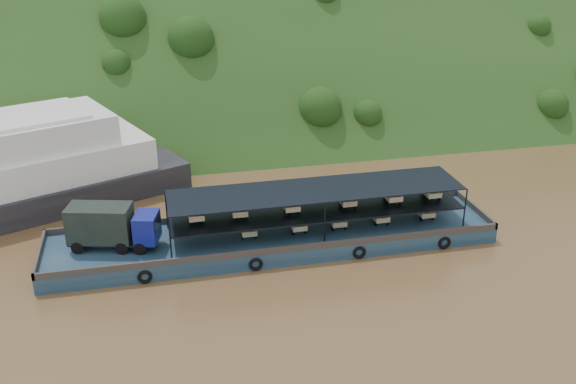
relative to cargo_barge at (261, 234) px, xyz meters
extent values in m
plane|color=brown|center=(4.84, -0.06, -1.13)|extent=(160.00, 160.00, 0.00)
cube|color=#1A3714|center=(4.84, 35.94, -1.13)|extent=(140.00, 39.60, 39.60)
cube|color=#142E47|center=(0.93, -0.01, -0.53)|extent=(35.00, 7.00, 1.20)
cube|color=#592D19|center=(0.93, 3.39, 0.32)|extent=(35.00, 0.20, 0.50)
cube|color=#592D19|center=(0.93, -3.41, 0.32)|extent=(35.00, 0.20, 0.50)
cube|color=#592D19|center=(18.33, -0.01, 0.32)|extent=(0.20, 7.00, 0.50)
cube|color=#592D19|center=(-16.47, -0.01, 0.32)|extent=(0.20, 7.00, 0.50)
torus|color=black|center=(-9.07, -3.56, -0.58)|extent=(1.06, 0.26, 1.06)
torus|color=black|center=(-1.07, -3.56, -0.58)|extent=(1.06, 0.26, 1.06)
torus|color=black|center=(6.93, -3.56, -0.58)|extent=(1.06, 0.26, 1.06)
torus|color=black|center=(13.93, -3.56, -0.58)|extent=(1.06, 0.26, 1.06)
cylinder|color=black|center=(-13.73, -0.16, 0.55)|extent=(1.01, 0.57, 0.96)
cylinder|color=black|center=(-13.23, 1.79, 0.55)|extent=(1.01, 0.57, 0.96)
cylinder|color=black|center=(-10.57, -0.98, 0.55)|extent=(1.01, 0.57, 0.96)
cylinder|color=black|center=(-10.07, 0.97, 0.55)|extent=(1.01, 0.57, 0.96)
cylinder|color=black|center=(-9.27, -1.32, 0.55)|extent=(1.01, 0.57, 0.96)
cylinder|color=black|center=(-8.77, 0.63, 0.55)|extent=(1.01, 0.57, 0.96)
cube|color=black|center=(-11.06, 0.19, 0.69)|extent=(6.85, 3.68, 0.19)
cube|color=navy|center=(-8.65, -0.44, 1.80)|extent=(2.16, 2.64, 2.11)
cube|color=black|center=(-7.86, -0.64, 2.18)|extent=(0.54, 1.87, 0.86)
cube|color=black|center=(-11.99, 0.43, 2.08)|extent=(5.04, 3.38, 2.69)
cube|color=black|center=(4.43, -0.01, 1.73)|extent=(23.00, 5.00, 0.12)
cube|color=black|center=(4.43, -0.01, 3.37)|extent=(23.00, 5.00, 0.08)
cylinder|color=black|center=(-7.07, -2.51, 1.72)|extent=(0.12, 0.12, 3.30)
cylinder|color=black|center=(-7.07, 2.49, 1.72)|extent=(0.12, 0.12, 3.30)
cylinder|color=black|center=(4.43, -2.51, 1.72)|extent=(0.12, 0.12, 3.30)
cylinder|color=black|center=(4.43, 2.49, 1.72)|extent=(0.12, 0.12, 3.30)
cylinder|color=black|center=(15.93, -2.51, 1.72)|extent=(0.12, 0.12, 3.30)
cylinder|color=black|center=(15.93, 2.49, 1.72)|extent=(0.12, 0.12, 3.30)
cylinder|color=black|center=(-1.05, 1.04, 0.33)|extent=(0.12, 0.52, 0.52)
cylinder|color=black|center=(-1.55, -0.76, 0.33)|extent=(0.14, 0.52, 0.52)
cylinder|color=black|center=(-0.55, -0.76, 0.33)|extent=(0.14, 0.52, 0.52)
cube|color=#C8BE8E|center=(-1.05, -0.41, 0.67)|extent=(1.15, 1.50, 0.44)
cube|color=red|center=(-1.05, 0.74, 0.85)|extent=(0.55, 0.80, 0.80)
cube|color=red|center=(-1.05, 0.54, 1.35)|extent=(0.50, 0.10, 0.10)
cylinder|color=black|center=(2.90, 1.04, 0.33)|extent=(0.12, 0.52, 0.52)
cylinder|color=black|center=(2.40, -0.76, 0.33)|extent=(0.14, 0.52, 0.52)
cylinder|color=black|center=(3.40, -0.76, 0.33)|extent=(0.14, 0.52, 0.52)
cube|color=beige|center=(2.90, -0.41, 0.67)|extent=(1.15, 1.50, 0.44)
cube|color=red|center=(2.90, 0.74, 0.85)|extent=(0.55, 0.80, 0.80)
cube|color=red|center=(2.90, 0.54, 1.35)|extent=(0.50, 0.10, 0.10)
cylinder|color=black|center=(6.13, 1.04, 0.33)|extent=(0.12, 0.52, 0.52)
cylinder|color=black|center=(5.63, -0.76, 0.33)|extent=(0.14, 0.52, 0.52)
cylinder|color=black|center=(6.63, -0.76, 0.33)|extent=(0.14, 0.52, 0.52)
cube|color=#CABF8F|center=(6.13, -0.41, 0.67)|extent=(1.15, 1.50, 0.44)
cube|color=red|center=(6.13, 0.74, 0.85)|extent=(0.55, 0.80, 0.80)
cube|color=red|center=(6.13, 0.54, 1.35)|extent=(0.50, 0.10, 0.10)
cylinder|color=black|center=(9.71, 1.04, 0.33)|extent=(0.12, 0.52, 0.52)
cylinder|color=black|center=(9.21, -0.76, 0.33)|extent=(0.14, 0.52, 0.52)
cylinder|color=black|center=(10.21, -0.76, 0.33)|extent=(0.14, 0.52, 0.52)
cube|color=beige|center=(9.71, -0.41, 0.67)|extent=(1.15, 1.50, 0.44)
cube|color=#B90C18|center=(9.71, 0.74, 0.85)|extent=(0.55, 0.80, 0.80)
cube|color=#B90C18|center=(9.71, 0.54, 1.35)|extent=(0.50, 0.10, 0.10)
cylinder|color=black|center=(13.61, 1.04, 0.33)|extent=(0.12, 0.52, 0.52)
cylinder|color=black|center=(13.11, -0.76, 0.33)|extent=(0.14, 0.52, 0.52)
cylinder|color=black|center=(14.11, -0.76, 0.33)|extent=(0.14, 0.52, 0.52)
cube|color=beige|center=(13.61, -0.41, 0.67)|extent=(1.15, 1.50, 0.44)
cube|color=#A9180B|center=(13.61, 0.74, 0.85)|extent=(0.55, 0.80, 0.80)
cube|color=#A9180B|center=(13.61, 0.54, 1.35)|extent=(0.50, 0.10, 0.10)
cylinder|color=black|center=(-4.98, 1.04, 2.05)|extent=(0.12, 0.52, 0.52)
cylinder|color=black|center=(-5.48, -0.76, 2.05)|extent=(0.14, 0.52, 0.52)
cylinder|color=black|center=(-4.48, -0.76, 2.05)|extent=(0.14, 0.52, 0.52)
cube|color=beige|center=(-4.98, -0.41, 2.39)|extent=(1.15, 1.50, 0.44)
cube|color=red|center=(-4.98, 0.74, 2.57)|extent=(0.55, 0.80, 0.80)
cube|color=red|center=(-4.98, 0.54, 3.07)|extent=(0.50, 0.10, 0.10)
cylinder|color=black|center=(-1.73, 1.04, 2.05)|extent=(0.12, 0.52, 0.52)
cylinder|color=black|center=(-2.23, -0.76, 2.05)|extent=(0.14, 0.52, 0.52)
cylinder|color=black|center=(-1.23, -0.76, 2.05)|extent=(0.14, 0.52, 0.52)
cube|color=#C2B289|center=(-1.73, -0.41, 2.39)|extent=(1.15, 1.50, 0.44)
cube|color=#19209A|center=(-1.73, 0.74, 2.57)|extent=(0.55, 0.80, 0.80)
cube|color=#19209A|center=(-1.73, 0.54, 3.07)|extent=(0.50, 0.10, 0.10)
cylinder|color=black|center=(2.33, 1.04, 2.05)|extent=(0.12, 0.52, 0.52)
cylinder|color=black|center=(1.83, -0.76, 2.05)|extent=(0.14, 0.52, 0.52)
cylinder|color=black|center=(2.83, -0.76, 2.05)|extent=(0.14, 0.52, 0.52)
cube|color=beige|center=(2.33, -0.41, 2.39)|extent=(1.15, 1.50, 0.44)
cube|color=#1A449E|center=(2.33, 0.74, 2.57)|extent=(0.55, 0.80, 0.80)
cube|color=#1A449E|center=(2.33, 0.54, 3.07)|extent=(0.50, 0.10, 0.10)
cylinder|color=black|center=(6.87, 1.04, 2.05)|extent=(0.12, 0.52, 0.52)
cylinder|color=black|center=(6.37, -0.76, 2.05)|extent=(0.14, 0.52, 0.52)
cylinder|color=black|center=(7.37, -0.76, 2.05)|extent=(0.14, 0.52, 0.52)
cube|color=tan|center=(6.87, -0.41, 2.39)|extent=(1.15, 1.50, 0.44)
cube|color=beige|center=(6.87, 0.74, 2.57)|extent=(0.55, 0.80, 0.80)
cube|color=beige|center=(6.87, 0.54, 3.07)|extent=(0.50, 0.10, 0.10)
cylinder|color=black|center=(10.66, 1.04, 2.05)|extent=(0.12, 0.52, 0.52)
cylinder|color=black|center=(10.16, -0.76, 2.05)|extent=(0.14, 0.52, 0.52)
cylinder|color=black|center=(11.16, -0.76, 2.05)|extent=(0.14, 0.52, 0.52)
cube|color=beige|center=(10.66, -0.41, 2.39)|extent=(1.15, 1.50, 0.44)
cube|color=red|center=(10.66, 0.74, 2.57)|extent=(0.55, 0.80, 0.80)
cube|color=red|center=(10.66, 0.54, 3.07)|extent=(0.50, 0.10, 0.10)
cylinder|color=black|center=(14.00, 1.04, 2.05)|extent=(0.12, 0.52, 0.52)
cylinder|color=black|center=(13.50, -0.76, 2.05)|extent=(0.14, 0.52, 0.52)
cylinder|color=black|center=(14.50, -0.76, 2.05)|extent=(0.14, 0.52, 0.52)
cube|color=beige|center=(14.00, -0.41, 2.39)|extent=(1.15, 1.50, 0.44)
cube|color=beige|center=(14.00, 0.74, 2.57)|extent=(0.55, 0.80, 0.80)
cube|color=beige|center=(14.00, 0.54, 3.07)|extent=(0.50, 0.10, 0.10)
camera|label=1|loc=(-7.84, -44.05, 23.23)|focal=40.00mm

